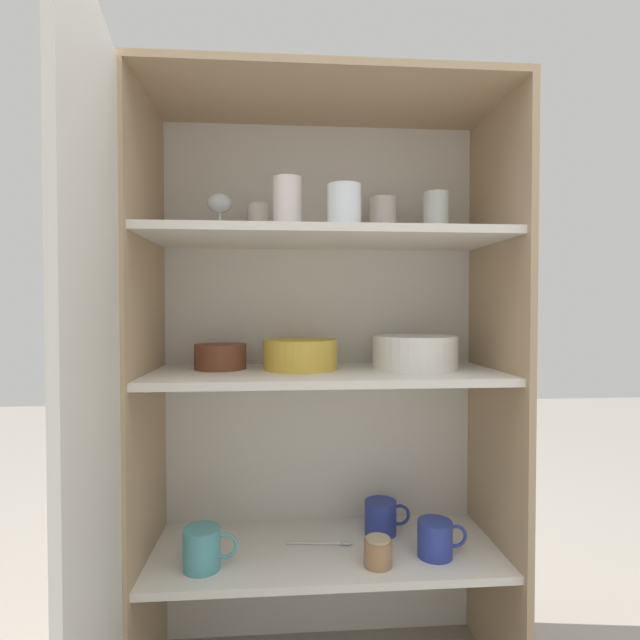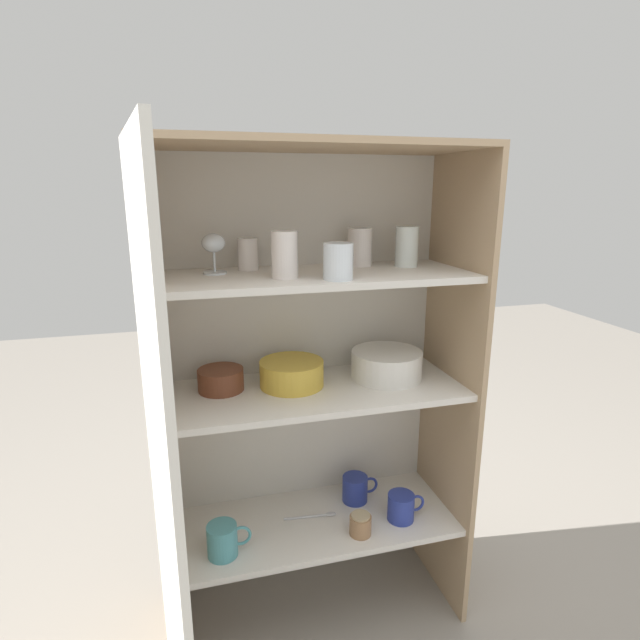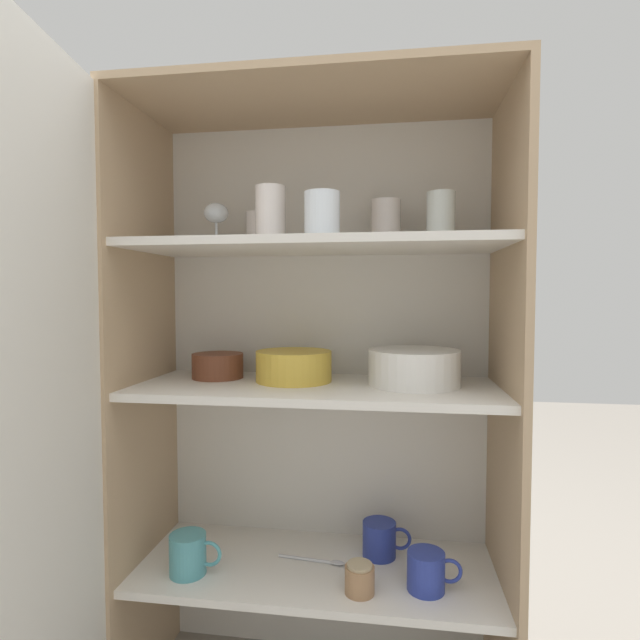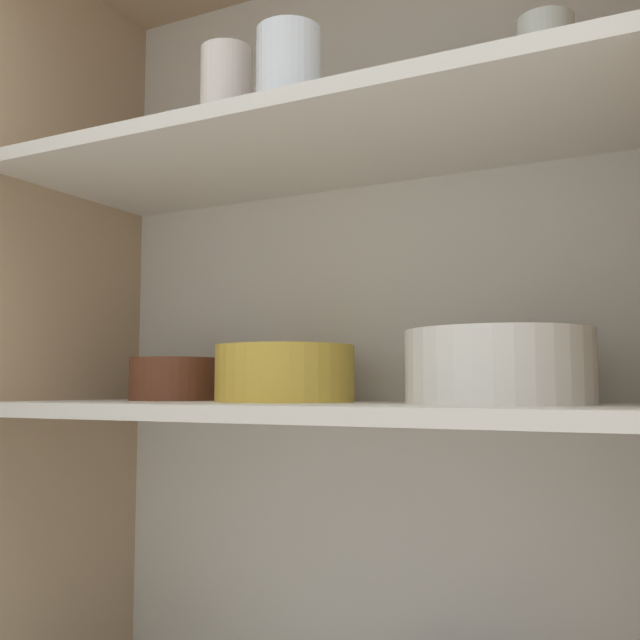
% 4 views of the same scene
% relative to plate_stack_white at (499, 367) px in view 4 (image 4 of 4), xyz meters
% --- Properties ---
extents(cupboard_back_panel, '(0.94, 0.02, 1.51)m').
position_rel_plate_stack_white_xyz_m(cupboard_back_panel, '(-0.25, 0.16, -0.10)').
color(cupboard_back_panel, silver).
rests_on(cupboard_back_panel, ground_plane).
extents(cupboard_side_left, '(0.02, 0.39, 1.51)m').
position_rel_plate_stack_white_xyz_m(cupboard_side_left, '(-0.71, -0.03, -0.10)').
color(cupboard_side_left, tan).
rests_on(cupboard_side_left, ground_plane).
extents(shelf_board_middle, '(0.91, 0.36, 0.02)m').
position_rel_plate_stack_white_xyz_m(shelf_board_middle, '(-0.25, -0.03, -0.06)').
color(shelf_board_middle, silver).
extents(shelf_board_upper, '(0.91, 0.36, 0.02)m').
position_rel_plate_stack_white_xyz_m(shelf_board_upper, '(-0.25, -0.03, 0.30)').
color(shelf_board_upper, silver).
extents(tumbler_glass_0, '(0.07, 0.07, 0.12)m').
position_rel_plate_stack_white_xyz_m(tumbler_glass_0, '(0.06, 0.02, 0.38)').
color(tumbler_glass_0, white).
rests_on(tumbler_glass_0, shelf_board_upper).
extents(tumbler_glass_1, '(0.07, 0.07, 0.13)m').
position_rel_plate_stack_white_xyz_m(tumbler_glass_1, '(-0.35, -0.09, 0.38)').
color(tumbler_glass_1, silver).
rests_on(tumbler_glass_1, shelf_board_upper).
extents(tumbler_glass_2, '(0.06, 0.06, 0.10)m').
position_rel_plate_stack_white_xyz_m(tumbler_glass_2, '(-0.43, 0.08, 0.36)').
color(tumbler_glass_2, silver).
rests_on(tumbler_glass_2, shelf_board_upper).
extents(tumbler_glass_3, '(0.08, 0.08, 0.12)m').
position_rel_plate_stack_white_xyz_m(tumbler_glass_3, '(-0.07, 0.07, 0.37)').
color(tumbler_glass_3, silver).
rests_on(tumbler_glass_3, shelf_board_upper).
extents(tumbler_glass_4, '(0.08, 0.08, 0.10)m').
position_rel_plate_stack_white_xyz_m(tumbler_glass_4, '(-0.21, -0.15, 0.36)').
color(tumbler_glass_4, white).
rests_on(tumbler_glass_4, shelf_board_upper).
extents(wine_glass_0, '(0.07, 0.07, 0.11)m').
position_rel_plate_stack_white_xyz_m(wine_glass_0, '(-0.53, 0.03, 0.39)').
color(wine_glass_0, white).
rests_on(wine_glass_0, shelf_board_upper).
extents(plate_stack_white, '(0.23, 0.23, 0.09)m').
position_rel_plate_stack_white_xyz_m(plate_stack_white, '(0.00, 0.00, 0.00)').
color(plate_stack_white, white).
rests_on(plate_stack_white, shelf_board_middle).
extents(mixing_bowl_large, '(0.20, 0.20, 0.08)m').
position_rel_plate_stack_white_xyz_m(mixing_bowl_large, '(-0.31, 0.01, -0.00)').
color(mixing_bowl_large, gold).
rests_on(mixing_bowl_large, shelf_board_middle).
extents(serving_bowl_small, '(0.14, 0.14, 0.07)m').
position_rel_plate_stack_white_xyz_m(serving_bowl_small, '(-0.53, 0.03, -0.01)').
color(serving_bowl_small, brown).
rests_on(serving_bowl_small, shelf_board_middle).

